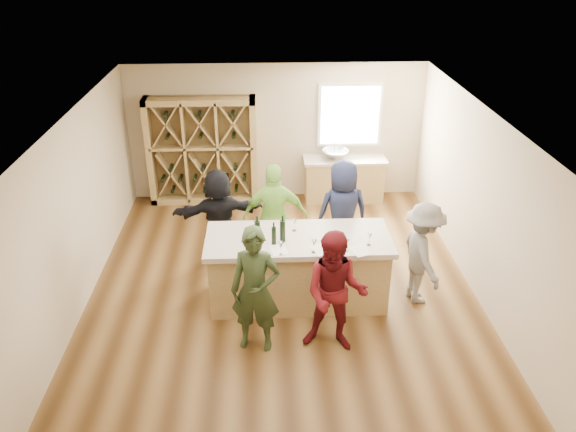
{
  "coord_description": "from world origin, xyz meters",
  "views": [
    {
      "loc": [
        -0.24,
        -7.5,
        5.08
      ],
      "look_at": [
        0.1,
        0.2,
        1.15
      ],
      "focal_mm": 35.0,
      "sensor_mm": 36.0,
      "label": 1
    }
  ],
  "objects_px": {
    "sink": "(335,154)",
    "person_server": "(422,254)",
    "wine_rack": "(202,151)",
    "tasting_counter_base": "(298,271)",
    "person_far_left": "(219,216)",
    "wine_bottle_b": "(254,239)",
    "person_far_right": "(342,212)",
    "wine_bottle_c": "(257,232)",
    "person_near_left": "(255,290)",
    "wine_bottle_d": "(274,236)",
    "wine_bottle_e": "(283,231)",
    "person_near_right": "(336,293)",
    "person_far_mid": "(275,216)"
  },
  "relations": [
    {
      "from": "person_near_right",
      "to": "wine_bottle_b",
      "type": "bearing_deg",
      "value": 154.07
    },
    {
      "from": "wine_rack",
      "to": "sink",
      "type": "height_order",
      "value": "wine_rack"
    },
    {
      "from": "person_near_left",
      "to": "person_far_mid",
      "type": "bearing_deg",
      "value": 92.3
    },
    {
      "from": "wine_bottle_c",
      "to": "person_near_left",
      "type": "bearing_deg",
      "value": -91.79
    },
    {
      "from": "wine_bottle_e",
      "to": "person_far_mid",
      "type": "xyz_separation_m",
      "value": [
        -0.09,
        1.14,
        -0.34
      ]
    },
    {
      "from": "sink",
      "to": "person_far_right",
      "type": "height_order",
      "value": "person_far_right"
    },
    {
      "from": "sink",
      "to": "wine_bottle_c",
      "type": "bearing_deg",
      "value": -113.18
    },
    {
      "from": "sink",
      "to": "wine_bottle_c",
      "type": "relative_size",
      "value": 1.64
    },
    {
      "from": "person_far_left",
      "to": "wine_bottle_b",
      "type": "bearing_deg",
      "value": 102.17
    },
    {
      "from": "wine_bottle_b",
      "to": "person_far_left",
      "type": "distance_m",
      "value": 1.69
    },
    {
      "from": "wine_bottle_e",
      "to": "wine_bottle_b",
      "type": "bearing_deg",
      "value": -155.57
    },
    {
      "from": "wine_bottle_d",
      "to": "person_near_left",
      "type": "distance_m",
      "value": 0.98
    },
    {
      "from": "wine_rack",
      "to": "person_server",
      "type": "height_order",
      "value": "wine_rack"
    },
    {
      "from": "wine_bottle_e",
      "to": "person_server",
      "type": "distance_m",
      "value": 2.12
    },
    {
      "from": "tasting_counter_base",
      "to": "person_far_mid",
      "type": "xyz_separation_m",
      "value": [
        -0.32,
        1.03,
        0.4
      ]
    },
    {
      "from": "wine_rack",
      "to": "tasting_counter_base",
      "type": "relative_size",
      "value": 0.85
    },
    {
      "from": "tasting_counter_base",
      "to": "wine_bottle_c",
      "type": "bearing_deg",
      "value": -169.61
    },
    {
      "from": "person_near_left",
      "to": "person_far_right",
      "type": "xyz_separation_m",
      "value": [
        1.43,
        2.2,
        0.0
      ]
    },
    {
      "from": "tasting_counter_base",
      "to": "person_near_right",
      "type": "height_order",
      "value": "person_near_right"
    },
    {
      "from": "wine_rack",
      "to": "tasting_counter_base",
      "type": "xyz_separation_m",
      "value": [
        1.73,
        -3.62,
        -0.6
      ]
    },
    {
      "from": "wine_rack",
      "to": "person_far_left",
      "type": "relative_size",
      "value": 1.33
    },
    {
      "from": "tasting_counter_base",
      "to": "person_far_mid",
      "type": "distance_m",
      "value": 1.15
    },
    {
      "from": "wine_bottle_b",
      "to": "wine_bottle_d",
      "type": "bearing_deg",
      "value": 21.41
    },
    {
      "from": "wine_rack",
      "to": "person_near_left",
      "type": "relative_size",
      "value": 1.22
    },
    {
      "from": "wine_rack",
      "to": "person_far_left",
      "type": "bearing_deg",
      "value": -78.72
    },
    {
      "from": "person_server",
      "to": "wine_bottle_d",
      "type": "bearing_deg",
      "value": 84.59
    },
    {
      "from": "person_far_mid",
      "to": "person_near_right",
      "type": "bearing_deg",
      "value": 108.53
    },
    {
      "from": "wine_bottle_e",
      "to": "person_far_right",
      "type": "height_order",
      "value": "person_far_right"
    },
    {
      "from": "wine_bottle_e",
      "to": "person_near_left",
      "type": "relative_size",
      "value": 0.18
    },
    {
      "from": "sink",
      "to": "tasting_counter_base",
      "type": "height_order",
      "value": "sink"
    },
    {
      "from": "wine_rack",
      "to": "wine_bottle_e",
      "type": "bearing_deg",
      "value": -68.17
    },
    {
      "from": "wine_bottle_b",
      "to": "person_near_right",
      "type": "height_order",
      "value": "person_near_right"
    },
    {
      "from": "sink",
      "to": "person_far_left",
      "type": "relative_size",
      "value": 0.33
    },
    {
      "from": "person_near_left",
      "to": "person_far_left",
      "type": "height_order",
      "value": "person_near_left"
    },
    {
      "from": "wine_rack",
      "to": "wine_bottle_b",
      "type": "xyz_separation_m",
      "value": [
        1.08,
        -3.92,
        0.13
      ]
    },
    {
      "from": "tasting_counter_base",
      "to": "wine_bottle_e",
      "type": "height_order",
      "value": "wine_bottle_e"
    },
    {
      "from": "sink",
      "to": "person_far_mid",
      "type": "bearing_deg",
      "value": -117.17
    },
    {
      "from": "wine_rack",
      "to": "person_far_left",
      "type": "height_order",
      "value": "wine_rack"
    },
    {
      "from": "sink",
      "to": "wine_bottle_c",
      "type": "distance_m",
      "value": 3.99
    },
    {
      "from": "person_far_right",
      "to": "person_far_left",
      "type": "height_order",
      "value": "person_far_right"
    },
    {
      "from": "wine_bottle_b",
      "to": "person_near_right",
      "type": "relative_size",
      "value": 0.17
    },
    {
      "from": "sink",
      "to": "wine_bottle_e",
      "type": "relative_size",
      "value": 1.65
    },
    {
      "from": "wine_bottle_e",
      "to": "person_server",
      "type": "xyz_separation_m",
      "value": [
        2.07,
        0.01,
        -0.44
      ]
    },
    {
      "from": "person_near_left",
      "to": "person_near_right",
      "type": "height_order",
      "value": "person_near_left"
    },
    {
      "from": "sink",
      "to": "person_server",
      "type": "height_order",
      "value": "person_server"
    },
    {
      "from": "wine_bottle_c",
      "to": "person_server",
      "type": "distance_m",
      "value": 2.47
    },
    {
      "from": "person_near_left",
      "to": "wine_bottle_b",
      "type": "bearing_deg",
      "value": 102.18
    },
    {
      "from": "person_near_left",
      "to": "person_far_right",
      "type": "distance_m",
      "value": 2.62
    },
    {
      "from": "wine_bottle_c",
      "to": "wine_bottle_e",
      "type": "relative_size",
      "value": 1.01
    },
    {
      "from": "person_near_right",
      "to": "person_far_mid",
      "type": "xyz_separation_m",
      "value": [
        -0.74,
        2.18,
        0.03
      ]
    }
  ]
}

